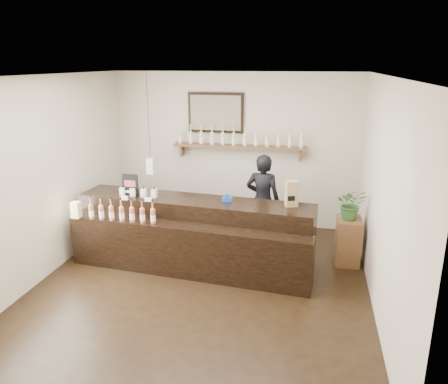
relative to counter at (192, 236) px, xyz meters
name	(u,v)px	position (x,y,z in m)	size (l,w,h in m)	color
ground	(202,284)	(0.30, -0.57, -0.47)	(5.00, 5.00, 0.00)	black
room_shell	(200,165)	(0.30, -0.57, 1.23)	(5.00, 5.00, 5.00)	beige
back_wall_decor	(226,132)	(0.15, 1.81, 1.29)	(2.66, 0.96, 1.69)	brown
counter	(192,236)	(0.00, 0.00, 0.00)	(3.62, 1.28, 1.17)	black
promo_sign	(130,185)	(-0.97, 0.09, 0.70)	(0.25, 0.02, 0.34)	black
paper_bag	(292,194)	(1.44, 0.10, 0.71)	(0.20, 0.17, 0.37)	#977848
tape_dispenser	(227,199)	(0.51, 0.12, 0.58)	(0.15, 0.10, 0.12)	#1947AF
side_cabinet	(348,241)	(2.30, 0.55, -0.12)	(0.36, 0.49, 0.71)	brown
potted_plant	(351,204)	(2.30, 0.55, 0.47)	(0.43, 0.37, 0.47)	#336629
shopkeeper	(263,195)	(0.94, 0.98, 0.41)	(0.64, 0.42, 1.75)	black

